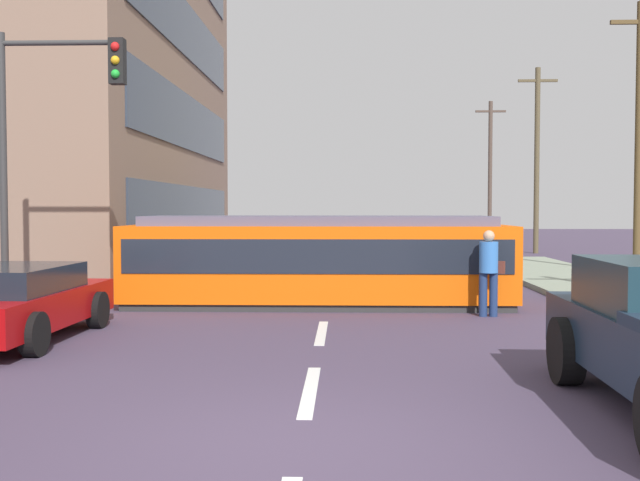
{
  "coord_description": "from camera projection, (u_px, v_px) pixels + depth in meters",
  "views": [
    {
      "loc": [
        0.42,
        -6.53,
        2.1
      ],
      "look_at": [
        -0.12,
        8.69,
        1.44
      ],
      "focal_mm": 42.17,
      "sensor_mm": 36.0,
      "label": 1
    }
  ],
  "objects": [
    {
      "name": "lane_stripe_4",
      "position": [
        335.0,
        264.0,
        28.26
      ],
      "size": [
        0.16,
        2.4,
        0.01
      ],
      "primitive_type": "cube",
      "color": "silver",
      "rests_on": "ground"
    },
    {
      "name": "lane_stripe_3",
      "position": [
        332.0,
        279.0,
        22.27
      ],
      "size": [
        0.16,
        2.4,
        0.01
      ],
      "primitive_type": "cube",
      "color": "silver",
      "rests_on": "ground"
    },
    {
      "name": "utility_pole_far",
      "position": [
        537.0,
        157.0,
        34.71
      ],
      "size": [
        1.8,
        0.24,
        8.57
      ],
      "color": "brown",
      "rests_on": "ground"
    },
    {
      "name": "city_bus",
      "position": [
        309.0,
        242.0,
        23.39
      ],
      "size": [
        2.67,
        5.22,
        1.82
      ],
      "color": "gold",
      "rests_on": "ground"
    },
    {
      "name": "streetcar_tram",
      "position": [
        318.0,
        259.0,
        16.25
      ],
      "size": [
        8.22,
        2.59,
        1.93
      ],
      "color": "#EE5609",
      "rests_on": "ground"
    },
    {
      "name": "utility_pole_mid",
      "position": [
        639.0,
        135.0,
        22.34
      ],
      "size": [
        1.8,
        0.24,
        8.2
      ],
      "color": "brown",
      "rests_on": "ground"
    },
    {
      "name": "utility_pole_distant",
      "position": [
        490.0,
        169.0,
        44.93
      ],
      "size": [
        1.8,
        0.24,
        8.48
      ],
      "color": "#4F4035",
      "rests_on": "ground"
    },
    {
      "name": "lane_stripe_2",
      "position": [
        322.0,
        333.0,
        12.61
      ],
      "size": [
        0.16,
        2.4,
        0.01
      ],
      "primitive_type": "cube",
      "color": "silver",
      "rests_on": "ground"
    },
    {
      "name": "pedestrian_crossing",
      "position": [
        489.0,
        268.0,
        14.49
      ],
      "size": [
        0.51,
        0.36,
        1.67
      ],
      "color": "navy",
      "rests_on": "ground"
    },
    {
      "name": "traffic_light_mast",
      "position": [
        49.0,
        122.0,
        14.0
      ],
      "size": [
        2.4,
        0.33,
        5.37
      ],
      "color": "#333333",
      "rests_on": "ground"
    },
    {
      "name": "parked_sedan_far",
      "position": [
        121.0,
        262.0,
        20.41
      ],
      "size": [
        2.12,
        4.31,
        1.19
      ],
      "color": "#A7270C",
      "rests_on": "ground"
    },
    {
      "name": "ground_plane",
      "position": [
        328.0,
        303.0,
        16.61
      ],
      "size": [
        120.0,
        120.0,
        0.0
      ],
      "primitive_type": "plane",
      "color": "#473A51"
    },
    {
      "name": "parked_sedan_furthest",
      "position": [
        177.0,
        249.0,
        27.3
      ],
      "size": [
        2.08,
        4.25,
        1.19
      ],
      "color": "#2D6332",
      "rests_on": "ground"
    },
    {
      "name": "parked_sedan_mid",
      "position": [
        9.0,
        301.0,
        11.85
      ],
      "size": [
        2.18,
        4.27,
        1.19
      ],
      "color": "#A10A0C",
      "rests_on": "ground"
    },
    {
      "name": "lane_stripe_1",
      "position": [
        310.0,
        390.0,
        8.62
      ],
      "size": [
        0.16,
        2.4,
        0.01
      ],
      "primitive_type": "cube",
      "color": "silver",
      "rests_on": "ground"
    }
  ]
}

